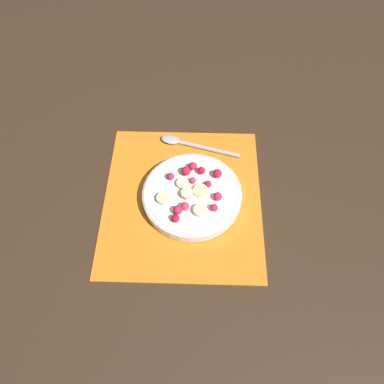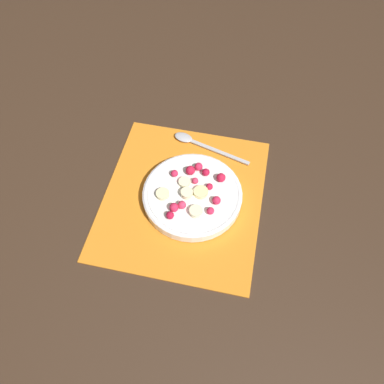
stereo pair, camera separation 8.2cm
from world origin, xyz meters
name	(u,v)px [view 2 (the right image)]	position (x,y,z in m)	size (l,w,h in m)	color
ground_plane	(183,198)	(0.00, 0.00, 0.00)	(3.00, 3.00, 0.00)	#382619
placemat	(183,197)	(0.00, 0.00, 0.00)	(0.40, 0.36, 0.01)	orange
fruit_bowl	(192,196)	(0.00, 0.02, 0.02)	(0.22, 0.22, 0.05)	white
spoon	(196,142)	(-0.16, 0.00, 0.01)	(0.07, 0.20, 0.01)	#B2B2B7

